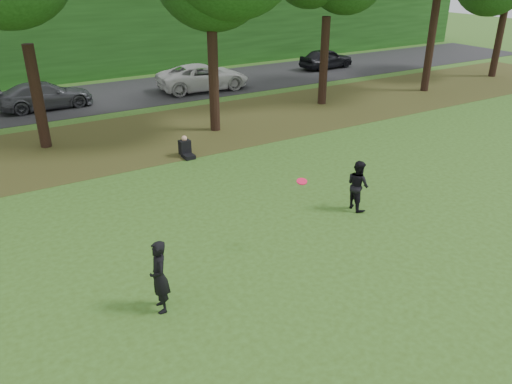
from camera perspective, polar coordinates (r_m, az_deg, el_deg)
ground at (r=11.53m, az=5.44°, el=-12.43°), size 120.00×120.00×0.00m
leaf_litter at (r=22.15m, az=-14.81°, el=5.74°), size 60.00×7.00×0.01m
street at (r=29.64m, az=-19.52°, el=9.92°), size 70.00×7.00×0.02m
far_hedge at (r=35.01m, az=-22.42°, el=15.80°), size 70.00×3.00×5.00m
player_left at (r=10.99m, az=-10.99°, el=-9.50°), size 0.49×0.67×1.68m
player_right at (r=15.45m, az=11.57°, el=0.78°), size 0.65×0.80×1.57m
parked_cars at (r=28.63m, az=-18.36°, el=11.08°), size 38.11×3.77×1.52m
frisbee at (r=12.55m, az=5.26°, el=1.22°), size 0.38×0.38×0.11m
seated_person at (r=19.69m, az=-8.03°, el=4.89°), size 0.42×0.74×0.83m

